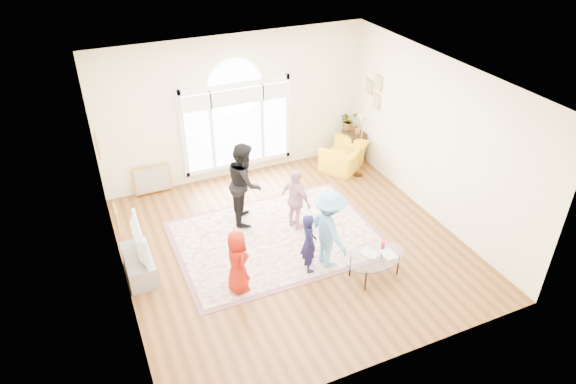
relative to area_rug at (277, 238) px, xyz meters
name	(u,v)px	position (x,y,z in m)	size (l,w,h in m)	color
ground	(292,245)	(0.19, -0.30, -0.01)	(6.00, 6.00, 0.00)	#563414
room_shell	(239,112)	(0.20, 2.53, 1.56)	(6.00, 6.00, 6.00)	#FFF0C4
area_rug	(277,238)	(0.00, 0.00, 0.00)	(3.60, 2.60, 0.02)	beige
rug_border	(277,238)	(0.00, 0.00, 0.00)	(3.80, 2.80, 0.01)	#804B51
tv_console	(139,265)	(-2.56, 0.00, 0.20)	(0.45, 1.00, 0.42)	#96989E
television	(135,241)	(-2.55, 0.00, 0.72)	(0.17, 1.06, 0.61)	black
coffee_table	(375,257)	(1.13, -1.65, 0.39)	(1.23, 0.89, 0.54)	silver
armchair	(344,157)	(2.48, 1.86, 0.31)	(0.99, 0.86, 0.64)	yellow
side_cabinet	(354,145)	(2.97, 2.25, 0.34)	(0.40, 0.50, 0.70)	black
floor_lamp	(363,124)	(2.65, 1.44, 1.27)	(0.28, 0.28, 1.51)	black
plant_pedestal	(347,142)	(2.89, 2.45, 0.34)	(0.20, 0.20, 0.70)	white
potted_plant	(348,120)	(2.89, 2.45, 0.92)	(0.41, 0.36, 0.46)	#33722D
leaning_picture	(154,193)	(-1.81, 2.60, -0.01)	(0.80, 0.05, 0.62)	tan
child_red	(238,262)	(-1.12, -1.05, 0.59)	(0.56, 0.37, 1.15)	#9E1709
child_navy	(309,243)	(0.16, -1.05, 0.57)	(0.41, 0.27, 1.12)	#121237
child_black	(245,183)	(-0.31, 0.84, 0.84)	(0.81, 0.63, 1.67)	black
child_pink	(296,200)	(0.48, 0.16, 0.64)	(0.74, 0.31, 1.26)	#CA8FA1
child_blue	(329,229)	(0.54, -1.05, 0.75)	(0.95, 0.55, 1.47)	#599CC9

